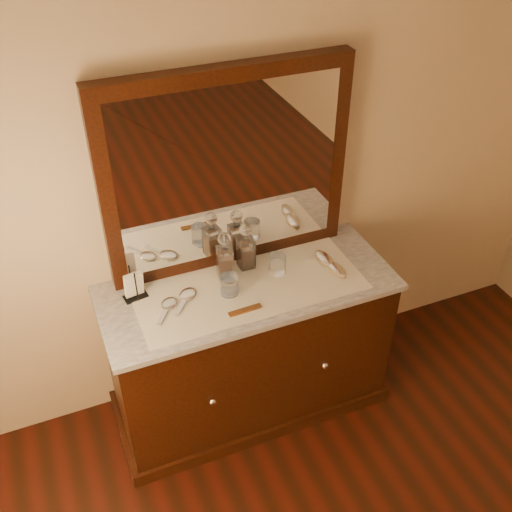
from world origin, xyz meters
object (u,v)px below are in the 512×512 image
hand_mirror_inner (187,296)px  pin_dish (229,289)px  decanter_left (225,260)px  hand_mirror_outer (168,306)px  comb (245,310)px  napkin_rack (134,286)px  brush_near (337,270)px  dresser_cabinet (249,350)px  decanter_right (246,250)px  brush_far (325,260)px  mirror_frame (228,172)px

hand_mirror_inner → pin_dish: bearing=-7.5°
decanter_left → hand_mirror_inner: size_ratio=1.33×
decanter_left → hand_mirror_outer: bearing=-160.1°
comb → napkin_rack: 0.53m
napkin_rack → brush_near: size_ratio=1.14×
dresser_cabinet → hand_mirror_inner: hand_mirror_inner is taller
decanter_right → comb: bearing=-112.5°
decanter_left → hand_mirror_inner: bearing=-158.9°
brush_near → brush_far: bearing=99.5°
decanter_left → decanter_right: size_ratio=1.00×
mirror_frame → napkin_rack: mirror_frame is taller
napkin_rack → brush_near: (0.96, -0.21, -0.04)m
comb → hand_mirror_outer: bearing=151.4°
dresser_cabinet → decanter_left: 0.56m
napkin_rack → decanter_right: 0.57m
dresser_cabinet → brush_near: brush_near is taller
pin_dish → napkin_rack: bearing=163.2°
decanter_left → brush_near: decanter_left is taller
decanter_left → pin_dish: bearing=-101.0°
comb → pin_dish: bearing=93.4°
brush_near → decanter_right: bearing=150.3°
comb → brush_near: bearing=7.0°
dresser_cabinet → comb: 0.48m
mirror_frame → decanter_right: size_ratio=4.72×
brush_far → brush_near: bearing=-80.5°
napkin_rack → decanter_left: bearing=-1.8°
napkin_rack → mirror_frame: bearing=12.9°
hand_mirror_inner → dresser_cabinet: bearing=-4.6°
pin_dish → hand_mirror_outer: bearing=-179.3°
pin_dish → decanter_right: (0.14, 0.15, 0.09)m
decanter_left → hand_mirror_inner: decanter_left is taller
hand_mirror_outer → mirror_frame: bearing=32.1°
decanter_left → dresser_cabinet: bearing=-55.9°
dresser_cabinet → brush_near: size_ratio=9.52×
napkin_rack → hand_mirror_inner: size_ratio=0.88×
mirror_frame → brush_far: 0.68m
mirror_frame → hand_mirror_inner: (-0.30, -0.22, -0.49)m
pin_dish → brush_near: size_ratio=0.61×
napkin_rack → pin_dish: bearing=-16.8°
decanter_right → hand_mirror_inner: (-0.35, -0.12, -0.09)m
comb → hand_mirror_inner: (-0.22, 0.19, 0.00)m
pin_dish → brush_far: brush_far is taller
brush_near → hand_mirror_outer: 0.84m
hand_mirror_outer → hand_mirror_inner: (0.10, 0.03, 0.00)m
decanter_left → brush_near: bearing=-20.6°
dresser_cabinet → pin_dish: pin_dish is taller
pin_dish → decanter_right: decanter_right is taller
hand_mirror_inner → hand_mirror_outer: bearing=-162.9°
decanter_right → napkin_rack: bearing=-178.2°
brush_near → pin_dish: bearing=171.6°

